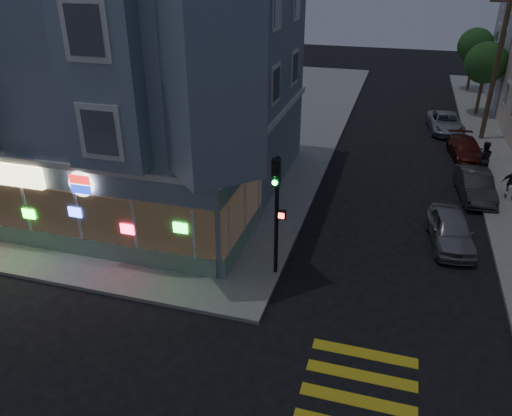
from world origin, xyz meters
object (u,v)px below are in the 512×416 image
at_px(pedestrian_b, 512,183).
at_px(fire_hydrant, 510,192).
at_px(pedestrian_a, 483,158).
at_px(parked_car_a, 451,230).
at_px(utility_pole, 496,66).
at_px(parked_car_c, 466,149).
at_px(parked_car_b, 475,185).
at_px(parked_car_d, 445,123).
at_px(street_tree_far, 475,46).
at_px(street_tree_near, 486,63).
at_px(traffic_signal, 277,198).

xyz_separation_m(pedestrian_b, fire_hydrant, (-0.04, -0.24, -0.37)).
height_order(pedestrian_a, parked_car_a, pedestrian_a).
distance_m(utility_pole, parked_car_c, 5.90).
bearing_deg(parked_car_b, pedestrian_a, 71.91).
bearing_deg(parked_car_a, utility_pole, 72.78).
relative_size(pedestrian_a, parked_car_d, 0.42).
bearing_deg(pedestrian_a, parked_car_a, 71.54).
distance_m(pedestrian_b, parked_car_b, 1.67).
bearing_deg(fire_hydrant, street_tree_far, 90.26).
bearing_deg(parked_car_d, parked_car_a, -98.07).
xyz_separation_m(street_tree_far, parked_car_a, (-2.91, -28.71, -3.25)).
xyz_separation_m(street_tree_far, parked_car_b, (-1.50, -23.51, -3.26)).
bearing_deg(utility_pole, street_tree_near, 88.09).
distance_m(pedestrian_b, parked_car_a, 6.11).
height_order(pedestrian_a, traffic_signal, traffic_signal).
bearing_deg(pedestrian_a, parked_car_b, 73.68).
xyz_separation_m(street_tree_far, fire_hydrant, (0.11, -23.67, -3.37)).
relative_size(utility_pole, street_tree_far, 1.70).
height_order(street_tree_near, pedestrian_a, street_tree_near).
bearing_deg(parked_car_b, street_tree_near, 78.27).
relative_size(parked_car_a, parked_car_d, 0.88).
height_order(parked_car_c, fire_hydrant, parked_car_c).
bearing_deg(traffic_signal, fire_hydrant, 38.58).
bearing_deg(pedestrian_b, parked_car_a, 74.23).
height_order(street_tree_near, parked_car_b, street_tree_near).
xyz_separation_m(pedestrian_b, parked_car_a, (-3.06, -5.29, -0.26)).
bearing_deg(pedestrian_b, parked_car_c, -58.96).
relative_size(street_tree_far, fire_hydrant, 6.71).
xyz_separation_m(utility_pole, traffic_signal, (-9.18, -19.12, -1.47)).
height_order(parked_car_d, traffic_signal, traffic_signal).
distance_m(street_tree_near, pedestrian_a, 13.00).
xyz_separation_m(traffic_signal, fire_hydrant, (9.49, 9.45, -2.76)).
distance_m(pedestrian_a, pedestrian_b, 2.96).
height_order(street_tree_near, parked_car_a, street_tree_near).
height_order(utility_pole, parked_car_d, utility_pole).
xyz_separation_m(street_tree_far, parked_car_c, (-1.50, -17.94, -3.34)).
distance_m(parked_car_b, fire_hydrant, 1.62).
bearing_deg(pedestrian_a, street_tree_far, -96.93).
height_order(pedestrian_a, pedestrian_b, pedestrian_a).
relative_size(parked_car_a, parked_car_b, 0.97).
bearing_deg(parked_car_c, traffic_signal, -125.33).
bearing_deg(parked_car_d, parked_car_c, -85.94).
bearing_deg(street_tree_near, parked_car_d, -117.53).
bearing_deg(parked_car_c, parked_car_b, -97.90).
xyz_separation_m(street_tree_near, parked_car_d, (-2.47, -4.74, -3.31)).
distance_m(street_tree_far, traffic_signal, 34.43).
distance_m(pedestrian_a, parked_car_c, 2.83).
height_order(pedestrian_b, parked_car_c, pedestrian_b).
xyz_separation_m(street_tree_near, street_tree_far, (0.00, 8.00, 0.00)).
distance_m(parked_car_a, traffic_signal, 8.26).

